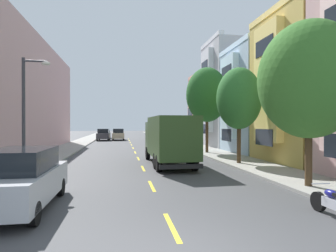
{
  "coord_description": "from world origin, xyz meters",
  "views": [
    {
      "loc": [
        -1.31,
        -5.39,
        2.72
      ],
      "look_at": [
        4.1,
        27.55,
        2.49
      ],
      "focal_mm": 30.44,
      "sensor_mm": 36.0,
      "label": 1
    }
  ],
  "objects_px": {
    "street_tree_second": "(239,99)",
    "parked_motorcycle": "(335,204)",
    "delivery_box_truck": "(169,137)",
    "street_tree_nearest": "(309,80)",
    "parked_suv_sky": "(161,136)",
    "parked_pickup_black": "(155,136)",
    "street_tree_third": "(207,95)",
    "parked_suv_silver": "(21,178)",
    "parked_hatchback_teal": "(106,134)",
    "parked_sedan_forest": "(174,143)",
    "street_lamp": "(27,106)",
    "parked_suv_charcoal": "(104,134)",
    "moving_champagne_sedan": "(118,134)"
  },
  "relations": [
    {
      "from": "street_lamp",
      "to": "delivery_box_truck",
      "type": "bearing_deg",
      "value": 24.36
    },
    {
      "from": "parked_suv_charcoal",
      "to": "parked_pickup_black",
      "type": "distance_m",
      "value": 8.65
    },
    {
      "from": "parked_suv_sky",
      "to": "parked_motorcycle",
      "type": "xyz_separation_m",
      "value": [
        0.52,
        -33.07,
        -0.58
      ]
    },
    {
      "from": "street_tree_third",
      "to": "parked_pickup_black",
      "type": "height_order",
      "value": "street_tree_third"
    },
    {
      "from": "street_tree_third",
      "to": "parked_motorcycle",
      "type": "height_order",
      "value": "street_tree_third"
    },
    {
      "from": "parked_suv_silver",
      "to": "parked_pickup_black",
      "type": "relative_size",
      "value": 0.91
    },
    {
      "from": "parked_sedan_forest",
      "to": "street_tree_second",
      "type": "bearing_deg",
      "value": -79.48
    },
    {
      "from": "street_tree_second",
      "to": "moving_champagne_sedan",
      "type": "height_order",
      "value": "street_tree_second"
    },
    {
      "from": "parked_suv_sky",
      "to": "parked_pickup_black",
      "type": "relative_size",
      "value": 0.91
    },
    {
      "from": "street_tree_third",
      "to": "moving_champagne_sedan",
      "type": "relative_size",
      "value": 1.61
    },
    {
      "from": "street_tree_nearest",
      "to": "street_tree_third",
      "type": "xyz_separation_m",
      "value": [
        -0.0,
        14.26,
        0.81
      ]
    },
    {
      "from": "street_tree_second",
      "to": "parked_hatchback_teal",
      "type": "xyz_separation_m",
      "value": [
        -10.64,
        37.88,
        -3.65
      ]
    },
    {
      "from": "parked_suv_charcoal",
      "to": "parked_motorcycle",
      "type": "height_order",
      "value": "parked_suv_charcoal"
    },
    {
      "from": "parked_sedan_forest",
      "to": "parked_hatchback_teal",
      "type": "height_order",
      "value": "parked_hatchback_teal"
    },
    {
      "from": "street_lamp",
      "to": "parked_suv_silver",
      "type": "height_order",
      "value": "street_lamp"
    },
    {
      "from": "delivery_box_truck",
      "to": "parked_motorcycle",
      "type": "height_order",
      "value": "delivery_box_truck"
    },
    {
      "from": "parked_suv_charcoal",
      "to": "parked_suv_sky",
      "type": "bearing_deg",
      "value": -43.45
    },
    {
      "from": "moving_champagne_sedan",
      "to": "parked_suv_sky",
      "type": "bearing_deg",
      "value": -54.93
    },
    {
      "from": "street_tree_third",
      "to": "parked_suv_charcoal",
      "type": "relative_size",
      "value": 1.6
    },
    {
      "from": "street_tree_nearest",
      "to": "parked_pickup_black",
      "type": "xyz_separation_m",
      "value": [
        -2.18,
        35.7,
        -3.73
      ]
    },
    {
      "from": "street_tree_nearest",
      "to": "delivery_box_truck",
      "type": "relative_size",
      "value": 0.87
    },
    {
      "from": "street_tree_third",
      "to": "parked_suv_sky",
      "type": "relative_size",
      "value": 1.6
    },
    {
      "from": "street_tree_nearest",
      "to": "parked_motorcycle",
      "type": "xyz_separation_m",
      "value": [
        -1.65,
        -3.48,
        -4.15
      ]
    },
    {
      "from": "parked_suv_sky",
      "to": "moving_champagne_sedan",
      "type": "bearing_deg",
      "value": 125.07
    },
    {
      "from": "delivery_box_truck",
      "to": "parked_pickup_black",
      "type": "xyz_separation_m",
      "value": [
        2.41,
        27.86,
        -1.01
      ]
    },
    {
      "from": "street_tree_second",
      "to": "parked_suv_silver",
      "type": "height_order",
      "value": "street_tree_second"
    },
    {
      "from": "delivery_box_truck",
      "to": "parked_suv_charcoal",
      "type": "height_order",
      "value": "delivery_box_truck"
    },
    {
      "from": "parked_suv_sky",
      "to": "street_tree_third",
      "type": "bearing_deg",
      "value": -81.97
    },
    {
      "from": "street_tree_third",
      "to": "parked_suv_sky",
      "type": "height_order",
      "value": "street_tree_third"
    },
    {
      "from": "street_tree_third",
      "to": "moving_champagne_sedan",
      "type": "bearing_deg",
      "value": 108.91
    },
    {
      "from": "parked_hatchback_teal",
      "to": "moving_champagne_sedan",
      "type": "distance_m",
      "value": 7.24
    },
    {
      "from": "delivery_box_truck",
      "to": "parked_hatchback_teal",
      "type": "xyz_separation_m",
      "value": [
        -6.04,
        37.16,
        -1.08
      ]
    },
    {
      "from": "parked_sedan_forest",
      "to": "parked_hatchback_teal",
      "type": "xyz_separation_m",
      "value": [
        -8.47,
        26.19,
        0.01
      ]
    },
    {
      "from": "street_tree_third",
      "to": "street_lamp",
      "type": "bearing_deg",
      "value": -141.2
    },
    {
      "from": "parked_suv_charcoal",
      "to": "moving_champagne_sedan",
      "type": "bearing_deg",
      "value": 13.64
    },
    {
      "from": "street_tree_nearest",
      "to": "parked_motorcycle",
      "type": "distance_m",
      "value": 5.66
    },
    {
      "from": "parked_motorcycle",
      "to": "parked_suv_silver",
      "type": "bearing_deg",
      "value": 165.43
    },
    {
      "from": "street_tree_second",
      "to": "parked_motorcycle",
      "type": "relative_size",
      "value": 3.09
    },
    {
      "from": "street_tree_nearest",
      "to": "delivery_box_truck",
      "type": "xyz_separation_m",
      "value": [
        -4.6,
        7.85,
        -2.72
      ]
    },
    {
      "from": "parked_pickup_black",
      "to": "parked_suv_silver",
      "type": "bearing_deg",
      "value": -103.28
    },
    {
      "from": "parked_suv_charcoal",
      "to": "street_tree_nearest",
      "type": "bearing_deg",
      "value": -74.23
    },
    {
      "from": "delivery_box_truck",
      "to": "parked_suv_charcoal",
      "type": "relative_size",
      "value": 1.63
    },
    {
      "from": "street_lamp",
      "to": "parked_suv_silver",
      "type": "relative_size",
      "value": 1.22
    },
    {
      "from": "parked_suv_silver",
      "to": "parked_sedan_forest",
      "type": "bearing_deg",
      "value": 66.4
    },
    {
      "from": "street_tree_nearest",
      "to": "parked_suv_sky",
      "type": "bearing_deg",
      "value": 94.18
    },
    {
      "from": "parked_sedan_forest",
      "to": "moving_champagne_sedan",
      "type": "height_order",
      "value": "moving_champagne_sedan"
    },
    {
      "from": "parked_pickup_black",
      "to": "street_tree_third",
      "type": "bearing_deg",
      "value": -84.19
    },
    {
      "from": "street_lamp",
      "to": "delivery_box_truck",
      "type": "distance_m",
      "value": 8.67
    },
    {
      "from": "street_tree_nearest",
      "to": "parked_suv_sky",
      "type": "height_order",
      "value": "street_tree_nearest"
    },
    {
      "from": "street_tree_third",
      "to": "parked_sedan_forest",
      "type": "distance_m",
      "value": 6.84
    }
  ]
}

